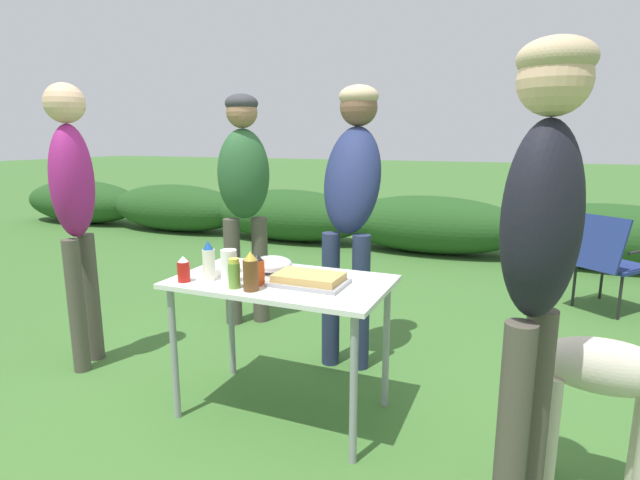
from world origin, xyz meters
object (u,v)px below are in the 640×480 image
mayo_bottle (209,262)px  standing_person_in_navy_coat (352,189)px  mixing_bowl (271,264)px  paper_cup_stack (229,266)px  standing_person_in_red_jacket (74,197)px  relish_jar (234,274)px  folding_table (282,294)px  food_tray (309,280)px  beer_bottle (251,272)px  hot_sauce_bottle (257,270)px  ketchup_bottle (184,270)px  standing_person_in_olive_jacket (244,185)px  plate_stack (222,268)px  dog (615,381)px  camp_chair_green_behind_table (606,258)px  standing_person_in_gray_fleece (540,237)px

mayo_bottle → standing_person_in_navy_coat: size_ratio=0.12×
mixing_bowl → paper_cup_stack: size_ratio=1.34×
standing_person_in_red_jacket → paper_cup_stack: bearing=-115.5°
paper_cup_stack → relish_jar: paper_cup_stack is taller
folding_table → standing_person_in_red_jacket: bearing=179.2°
relish_jar → mayo_bottle: mayo_bottle is taller
standing_person_in_navy_coat → mayo_bottle: bearing=-119.0°
food_tray → paper_cup_stack: paper_cup_stack is taller
paper_cup_stack → mixing_bowl: bearing=68.8°
relish_jar → beer_bottle: size_ratio=0.76×
paper_cup_stack → beer_bottle: (0.17, -0.08, 0.01)m
hot_sauce_bottle → ketchup_bottle: hot_sauce_bottle is taller
relish_jar → standing_person_in_red_jacket: 1.34m
relish_jar → standing_person_in_olive_jacket: size_ratio=0.08×
food_tray → relish_jar: size_ratio=2.54×
folding_table → plate_stack: size_ratio=5.44×
standing_person_in_olive_jacket → mixing_bowl: bearing=-90.8°
plate_stack → standing_person_in_navy_coat: standing_person_in_navy_coat is taller
paper_cup_stack → standing_person_in_olive_jacket: size_ratio=0.09×
relish_jar → ketchup_bottle: 0.29m
folding_table → relish_jar: relish_jar is taller
mixing_bowl → dog: bearing=-7.0°
plate_stack → camp_chair_green_behind_table: 3.29m
folding_table → standing_person_in_navy_coat: 0.93m
folding_table → food_tray: bearing=-10.0°
mixing_bowl → folding_table: bearing=-44.2°
folding_table → paper_cup_stack: 0.31m
hot_sauce_bottle → folding_table: bearing=61.2°
food_tray → beer_bottle: bearing=-137.8°
standing_person_in_gray_fleece → dog: 0.74m
hot_sauce_bottle → mayo_bottle: mayo_bottle is taller
folding_table → mayo_bottle: mayo_bottle is taller
mayo_bottle → standing_person_in_olive_jacket: standing_person_in_olive_jacket is taller
folding_table → dog: folding_table is taller
mixing_bowl → paper_cup_stack: (-0.10, -0.26, 0.04)m
food_tray → plate_stack: (-0.54, 0.04, -0.01)m
relish_jar → standing_person_in_olive_jacket: bearing=119.2°
plate_stack → mixing_bowl: size_ratio=0.90×
standing_person_in_navy_coat → folding_table: bearing=-101.9°
folding_table → mixing_bowl: 0.20m
camp_chair_green_behind_table → paper_cup_stack: bearing=-89.2°
plate_stack → dog: plate_stack is taller
folding_table → standing_person_in_olive_jacket: size_ratio=0.62×
food_tray → standing_person_in_red_jacket: 1.63m
hot_sauce_bottle → beer_bottle: 0.10m
beer_bottle → dog: size_ratio=0.24×
standing_person_in_red_jacket → standing_person_in_gray_fleece: bearing=-116.4°
beer_bottle → ketchup_bottle: bearing=-179.9°
hot_sauce_bottle → paper_cup_stack: bearing=-172.5°
ketchup_bottle → standing_person_in_olive_jacket: (-0.44, 1.32, 0.30)m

